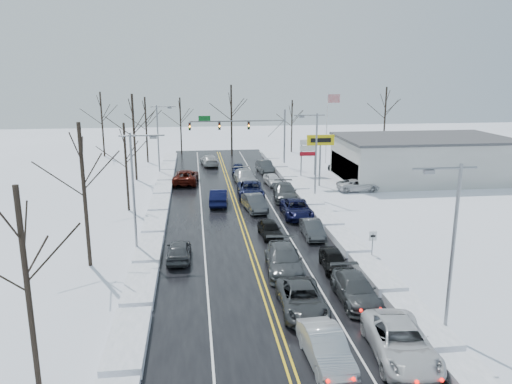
{
  "coord_description": "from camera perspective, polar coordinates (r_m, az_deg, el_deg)",
  "views": [
    {
      "loc": [
        -4.1,
        -39.84,
        13.36
      ],
      "look_at": [
        1.43,
        3.78,
        2.5
      ],
      "focal_mm": 35.0,
      "sensor_mm": 36.0,
      "label": 1
    }
  ],
  "objects": [
    {
      "name": "queued_car_17",
      "position": [
        66.31,
        1.03,
        2.25
      ],
      "size": [
        2.1,
        4.96,
        1.59
      ],
      "primitive_type": "imported",
      "rotation": [
        0.0,
        0.0,
        0.09
      ],
      "color": "#383B3D",
      "rests_on": "ground"
    },
    {
      "name": "tree_far_e",
      "position": [
        87.19,
        14.59,
        9.47
      ],
      "size": [
        4.2,
        4.2,
        10.5
      ],
      "color": "#2D231C",
      "rests_on": "ground"
    },
    {
      "name": "streetlight_se",
      "position": [
        26.38,
        21.31,
        -4.89
      ],
      "size": [
        3.2,
        0.25,
        9.0
      ],
      "color": "slate",
      "rests_on": "ground"
    },
    {
      "name": "queued_car_13",
      "position": [
        41.23,
        6.43,
        -5.12
      ],
      "size": [
        1.53,
        4.21,
        1.38
      ],
      "primitive_type": "imported",
      "rotation": [
        0.0,
        0.0,
        -0.02
      ],
      "color": "#383A3D",
      "rests_on": "ground"
    },
    {
      "name": "queued_car_2",
      "position": [
        29.21,
        5.24,
        -13.41
      ],
      "size": [
        2.64,
        5.43,
        1.49
      ],
      "primitive_type": "imported",
      "rotation": [
        0.0,
        0.0,
        -0.03
      ],
      "color": "#383A3D",
      "rests_on": "ground"
    },
    {
      "name": "tree_far_c",
      "position": [
        79.28,
        -2.84,
        9.75
      ],
      "size": [
        4.4,
        4.4,
        11.0
      ],
      "color": "#2D231C",
      "rests_on": "ground"
    },
    {
      "name": "queued_car_5",
      "position": [
        48.39,
        -0.16,
        -2.15
      ],
      "size": [
        2.24,
        4.95,
        1.58
      ],
      "primitive_type": "imported",
      "rotation": [
        0.0,
        0.0,
        0.12
      ],
      "color": "#3B3D40",
      "rests_on": "ground"
    },
    {
      "name": "queued_car_11",
      "position": [
        30.8,
        11.23,
        -12.12
      ],
      "size": [
        2.19,
        5.22,
        1.51
      ],
      "primitive_type": "imported",
      "rotation": [
        0.0,
        0.0,
        -0.02
      ],
      "color": "#3D4042",
      "rests_on": "ground"
    },
    {
      "name": "oncoming_car_2",
      "position": [
        71.46,
        -5.35,
        3.04
      ],
      "size": [
        2.72,
        5.44,
        1.52
      ],
      "primitive_type": "imported",
      "rotation": [
        0.0,
        0.0,
        3.26
      ],
      "color": "#BDBDBF",
      "rests_on": "ground"
    },
    {
      "name": "tree_far_d",
      "position": [
        82.28,
        4.13,
        8.66
      ],
      "size": [
        3.4,
        3.4,
        8.5
      ],
      "color": "#2D231C",
      "rests_on": "ground"
    },
    {
      "name": "queued_car_8",
      "position": [
        65.4,
        -2.06,
        2.08
      ],
      "size": [
        1.92,
        4.14,
        1.38
      ],
      "primitive_type": "imported",
      "rotation": [
        0.0,
        0.0,
        -0.07
      ],
      "color": "black",
      "rests_on": "ground"
    },
    {
      "name": "snow_bank_left",
      "position": [
        44.07,
        -11.47,
        -4.06
      ],
      "size": [
        1.89,
        72.0,
        0.58
      ],
      "primitive_type": "cube",
      "color": "white",
      "rests_on": "ground"
    },
    {
      "name": "tree_left_a",
      "position": [
        22.17,
        -25.08,
        -6.1
      ],
      "size": [
        3.6,
        3.6,
        9.0
      ],
      "color": "#2D231C",
      "rests_on": "ground"
    },
    {
      "name": "queued_car_12",
      "position": [
        35.06,
        8.81,
        -8.7
      ],
      "size": [
        1.85,
        4.05,
        1.34
      ],
      "primitive_type": "imported",
      "rotation": [
        0.0,
        0.0,
        -0.07
      ],
      "color": "black",
      "rests_on": "ground"
    },
    {
      "name": "tree_left_b",
      "position": [
        35.23,
        -19.25,
        2.66
      ],
      "size": [
        4.0,
        4.0,
        10.0
      ],
      "color": "#2D231C",
      "rests_on": "ground"
    },
    {
      "name": "oncoming_car_3",
      "position": [
        36.68,
        -8.77,
        -7.66
      ],
      "size": [
        1.83,
        4.31,
        1.45
      ],
      "primitive_type": "imported",
      "rotation": [
        0.0,
        0.0,
        3.11
      ],
      "color": "#404245",
      "rests_on": "ground"
    },
    {
      "name": "queued_car_15",
      "position": [
        52.66,
        3.31,
        -0.85
      ],
      "size": [
        2.88,
        5.86,
        1.64
      ],
      "primitive_type": "imported",
      "rotation": [
        0.0,
        0.0,
        -0.11
      ],
      "color": "#424447",
      "rests_on": "ground"
    },
    {
      "name": "queued_car_3",
      "position": [
        34.36,
        3.17,
        -9.03
      ],
      "size": [
        2.78,
        5.97,
        1.69
      ],
      "primitive_type": "imported",
      "rotation": [
        0.0,
        0.0,
        -0.07
      ],
      "color": "#474A4C",
      "rests_on": "ground"
    },
    {
      "name": "tree_left_e",
      "position": [
        74.45,
        -12.5,
        8.37
      ],
      "size": [
        3.8,
        3.8,
        9.5
      ],
      "color": "#2D231C",
      "rests_on": "ground"
    },
    {
      "name": "streetlight_nw",
      "position": [
        64.49,
        -10.98,
        6.45
      ],
      "size": [
        3.2,
        0.25,
        9.0
      ],
      "color": "slate",
      "rests_on": "ground"
    },
    {
      "name": "queued_car_16",
      "position": [
        59.15,
        1.9,
        0.81
      ],
      "size": [
        2.09,
        4.1,
        1.33
      ],
      "primitive_type": "imported",
      "rotation": [
        0.0,
        0.0,
        0.14
      ],
      "color": "silver",
      "rests_on": "ground"
    },
    {
      "name": "tree_far_b",
      "position": [
        81.18,
        -8.64,
        8.72
      ],
      "size": [
        3.6,
        3.6,
        9.0
      ],
      "color": "#2D231C",
      "rests_on": "ground"
    },
    {
      "name": "tree_left_d",
      "position": [
        62.54,
        -13.85,
        7.95
      ],
      "size": [
        4.2,
        4.2,
        10.5
      ],
      "color": "#2D231C",
      "rests_on": "ground"
    },
    {
      "name": "queued_car_6",
      "position": [
        53.58,
        -0.62,
        -0.56
      ],
      "size": [
        2.93,
        5.93,
        1.62
      ],
      "primitive_type": "imported",
      "rotation": [
        0.0,
        0.0,
        -0.04
      ],
      "color": "black",
      "rests_on": "ground"
    },
    {
      "name": "used_vehicles_sign",
      "position": [
        64.33,
        6.0,
        4.82
      ],
      "size": [
        2.2,
        0.22,
        4.65
      ],
      "color": "slate",
      "rests_on": "ground"
    },
    {
      "name": "queued_car_14",
      "position": [
        46.63,
        4.64,
        -2.82
      ],
      "size": [
        2.72,
        5.62,
        1.54
      ],
      "primitive_type": "imported",
      "rotation": [
        0.0,
        0.0,
        -0.03
      ],
      "color": "black",
      "rests_on": "ground"
    },
    {
      "name": "tires_plus_sign",
      "position": [
        58.32,
        7.38,
        5.51
      ],
      "size": [
        3.2,
        0.34,
        6.0
      ],
      "color": "slate",
      "rests_on": "ground"
    },
    {
      "name": "streetlight_ne",
      "position": [
        51.99,
        6.68,
        4.87
      ],
      "size": [
        3.2,
        0.25,
        9.0
      ],
      "color": "slate",
      "rests_on": "ground"
    },
    {
      "name": "parked_car_0",
      "position": [
        57.33,
        11.59,
        0.11
      ],
      "size": [
        4.86,
        2.37,
        1.33
      ],
      "primitive_type": "imported",
      "rotation": [
        0.0,
        0.0,
        1.54
      ],
      "color": "silver",
      "rests_on": "ground"
    },
    {
      "name": "tree_left_c",
      "position": [
        48.84,
        -14.72,
        4.68
      ],
      "size": [
        3.4,
        3.4,
        8.5
      ],
      "color": "#2D231C",
      "rests_on": "ground"
    },
    {
      "name": "snow_bank_right",
      "position": [
        45.46,
        8.03,
        -3.36
      ],
      "size": [
        1.89,
        72.0,
        0.58
      ],
      "primitive_type": "cube",
      "color": "white",
      "rests_on": "ground"
    },
    {
      "name": "ground",
      "position": [
        42.22,
        -1.29,
        -4.58
      ],
      "size": [
        160.0,
        160.0,
        0.0
      ],
      "primitive_type": "plane",
      "color": "white",
      "rests_on": "ground"
    },
    {
      "name": "oncoming_car_1",
      "position": [
        60.53,
        -7.99,
        0.99
      ],
      "size": [
        3.28,
        6.26,
        1.68
      ],
      "primitive_type": "imported",
      "rotation": [
        0.0,
        0.0,
        3.06
      ],
      "color": "#430F09",
      "rests_on": "ground"
    },
    {
      "name": "oncoming_car_0",
      "position": [
        50.73,
        -4.25,
        -1.43
      ],
      "size": [
        2.15,
        5.04,
        1.62
      ],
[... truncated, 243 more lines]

